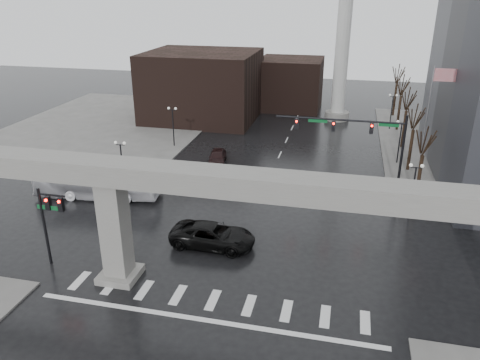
% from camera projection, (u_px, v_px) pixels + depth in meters
% --- Properties ---
extents(ground, '(160.00, 160.00, 0.00)m').
position_uv_depth(ground, '(217.00, 291.00, 31.22)').
color(ground, black).
rests_on(ground, ground).
extents(sidewalk_nw, '(28.00, 36.00, 0.15)m').
position_uv_depth(sidewalk_nw, '(114.00, 123.00, 69.01)').
color(sidewalk_nw, slate).
rests_on(sidewalk_nw, ground).
extents(elevated_guideway, '(48.00, 2.60, 8.70)m').
position_uv_depth(elevated_guideway, '(235.00, 199.00, 28.31)').
color(elevated_guideway, gray).
rests_on(elevated_guideway, ground).
extents(building_far_left, '(16.00, 14.00, 10.00)m').
position_uv_depth(building_far_left, '(202.00, 86.00, 70.00)').
color(building_far_left, black).
rests_on(building_far_left, ground).
extents(building_far_mid, '(10.00, 10.00, 8.00)m').
position_uv_depth(building_far_mid, '(290.00, 83.00, 76.87)').
color(building_far_mid, black).
rests_on(building_far_mid, ground).
extents(smokestack, '(3.60, 3.60, 30.00)m').
position_uv_depth(smokestack, '(344.00, 28.00, 66.21)').
color(smokestack, '#B8B8B4').
rests_on(smokestack, ground).
extents(signal_mast_arm, '(12.12, 0.43, 8.00)m').
position_uv_depth(signal_mast_arm, '(362.00, 135.00, 44.01)').
color(signal_mast_arm, black).
rests_on(signal_mast_arm, ground).
extents(signal_left_pole, '(2.30, 0.30, 6.00)m').
position_uv_depth(signal_left_pole, '(49.00, 214.00, 32.67)').
color(signal_left_pole, black).
rests_on(signal_left_pole, ground).
extents(flagpole_assembly, '(2.06, 0.12, 12.00)m').
position_uv_depth(flagpole_assembly, '(431.00, 113.00, 44.91)').
color(flagpole_assembly, silver).
rests_on(flagpole_assembly, ground).
extents(lamp_right_0, '(1.22, 0.32, 5.11)m').
position_uv_depth(lamp_right_0, '(414.00, 182.00, 39.65)').
color(lamp_right_0, black).
rests_on(lamp_right_0, ground).
extents(lamp_right_1, '(1.22, 0.32, 5.11)m').
position_uv_depth(lamp_right_1, '(400.00, 135.00, 52.24)').
color(lamp_right_1, black).
rests_on(lamp_right_1, ground).
extents(lamp_right_2, '(1.22, 0.32, 5.11)m').
position_uv_depth(lamp_right_2, '(392.00, 106.00, 64.83)').
color(lamp_right_2, black).
rests_on(lamp_right_2, ground).
extents(lamp_left_0, '(1.22, 0.32, 5.11)m').
position_uv_depth(lamp_left_0, '(121.00, 157.00, 45.30)').
color(lamp_left_0, black).
rests_on(lamp_left_0, ground).
extents(lamp_left_1, '(1.22, 0.32, 5.11)m').
position_uv_depth(lamp_left_1, '(173.00, 120.00, 57.89)').
color(lamp_left_1, black).
rests_on(lamp_left_1, ground).
extents(lamp_left_2, '(1.22, 0.32, 5.11)m').
position_uv_depth(lamp_left_2, '(206.00, 96.00, 70.48)').
color(lamp_left_2, black).
rests_on(lamp_left_2, ground).
extents(tree_right_0, '(1.09, 1.58, 7.50)m').
position_uv_depth(tree_right_0, '(420.00, 173.00, 43.31)').
color(tree_right_0, black).
rests_on(tree_right_0, ground).
extents(tree_right_1, '(1.09, 1.61, 7.67)m').
position_uv_depth(tree_right_1, '(411.00, 146.00, 50.48)').
color(tree_right_1, black).
rests_on(tree_right_1, ground).
extents(tree_right_2, '(1.10, 1.63, 7.85)m').
position_uv_depth(tree_right_2, '(405.00, 126.00, 57.65)').
color(tree_right_2, black).
rests_on(tree_right_2, ground).
extents(tree_right_3, '(1.11, 1.66, 8.02)m').
position_uv_depth(tree_right_3, '(399.00, 110.00, 64.82)').
color(tree_right_3, black).
rests_on(tree_right_3, ground).
extents(tree_right_4, '(1.12, 1.69, 8.19)m').
position_uv_depth(tree_right_4, '(395.00, 97.00, 71.99)').
color(tree_right_4, black).
rests_on(tree_right_4, ground).
extents(pickup_truck, '(6.65, 3.17, 1.83)m').
position_uv_depth(pickup_truck, '(213.00, 236.00, 36.30)').
color(pickup_truck, black).
rests_on(pickup_truck, ground).
extents(city_bus, '(12.10, 4.23, 3.30)m').
position_uv_depth(city_bus, '(97.00, 181.00, 44.56)').
color(city_bus, silver).
rests_on(city_bus, ground).
extents(far_car, '(2.71, 4.94, 1.59)m').
position_uv_depth(far_car, '(217.00, 157.00, 53.30)').
color(far_car, black).
rests_on(far_car, ground).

